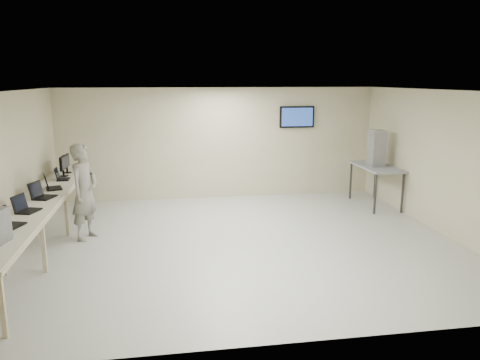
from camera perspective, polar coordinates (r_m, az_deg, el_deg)
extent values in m
cube|color=#AEB0A2|center=(8.87, 0.21, -7.55)|extent=(8.00, 7.00, 0.01)
cube|color=white|center=(8.36, 0.22, 10.84)|extent=(8.00, 7.00, 0.01)
cube|color=#C1B396|center=(11.93, -2.52, 4.48)|extent=(8.00, 0.01, 2.80)
cube|color=#C1B396|center=(5.18, 6.52, -5.83)|extent=(8.00, 0.01, 2.80)
cube|color=#C1B396|center=(8.80, -26.43, 0.45)|extent=(0.01, 7.00, 2.80)
cube|color=#C1B396|center=(9.96, 23.58, 1.93)|extent=(0.01, 7.00, 2.80)
cube|color=#313131|center=(12.23, 6.90, 7.66)|extent=(0.15, 0.04, 0.15)
cube|color=black|center=(12.19, 6.95, 7.64)|extent=(0.90, 0.06, 0.55)
cube|color=navy|center=(12.16, 7.00, 7.63)|extent=(0.82, 0.01, 0.47)
cube|color=beige|center=(8.80, -23.62, -2.77)|extent=(0.75, 6.00, 0.04)
cube|color=#BFAE8E|center=(8.72, -21.22, -2.91)|extent=(0.02, 6.00, 0.06)
cube|color=#BFAE8E|center=(6.28, -27.01, -13.34)|extent=(0.06, 0.06, 0.86)
cube|color=#BFAE8E|center=(8.18, -26.94, -7.46)|extent=(0.06, 0.06, 0.86)
cube|color=#BFAE8E|center=(8.02, -22.83, -7.47)|extent=(0.06, 0.06, 0.86)
cube|color=#BFAE8E|center=(9.83, -23.82, -4.01)|extent=(0.06, 0.06, 0.86)
cube|color=#BFAE8E|center=(9.69, -20.39, -3.95)|extent=(0.06, 0.06, 0.86)
cube|color=#BFAE8E|center=(11.67, -21.48, -1.39)|extent=(0.06, 0.06, 0.86)
cube|color=#BFAE8E|center=(11.55, -18.57, -1.30)|extent=(0.06, 0.06, 0.86)
cube|color=black|center=(7.58, -26.13, -5.07)|extent=(0.38, 0.45, 0.02)
cube|color=black|center=(7.58, -27.22, -4.00)|extent=(0.18, 0.36, 0.27)
cube|color=black|center=(7.58, -27.11, -3.99)|extent=(0.15, 0.32, 0.23)
cube|color=black|center=(8.30, -24.35, -3.47)|extent=(0.37, 0.43, 0.02)
cube|color=black|center=(8.30, -25.32, -2.52)|extent=(0.18, 0.35, 0.26)
cube|color=black|center=(8.30, -25.22, -2.52)|extent=(0.15, 0.31, 0.22)
cube|color=black|center=(9.12, -22.71, -1.98)|extent=(0.39, 0.46, 0.02)
cube|color=black|center=(9.12, -23.65, -1.06)|extent=(0.19, 0.38, 0.28)
cube|color=black|center=(9.12, -23.55, -1.06)|extent=(0.15, 0.33, 0.24)
cube|color=black|center=(9.82, -21.73, -0.95)|extent=(0.38, 0.45, 0.02)
cube|color=black|center=(9.82, -22.59, -0.11)|extent=(0.18, 0.37, 0.28)
cube|color=black|center=(9.82, -22.50, -0.11)|extent=(0.15, 0.32, 0.23)
cube|color=black|center=(10.64, -20.73, 0.08)|extent=(0.26, 0.35, 0.02)
cube|color=black|center=(10.64, -21.42, 0.75)|extent=(0.08, 0.32, 0.24)
cube|color=black|center=(10.64, -21.35, 0.75)|extent=(0.06, 0.28, 0.20)
cylinder|color=black|center=(11.02, -20.69, 0.47)|extent=(0.20, 0.20, 0.02)
cube|color=black|center=(11.01, -20.72, 0.92)|extent=(0.04, 0.03, 0.16)
cube|color=black|center=(10.97, -20.80, 1.95)|extent=(0.05, 0.45, 0.30)
cube|color=black|center=(10.97, -20.66, 1.95)|extent=(0.00, 0.41, 0.26)
cylinder|color=black|center=(11.40, -20.31, 0.86)|extent=(0.19, 0.19, 0.01)
cube|color=black|center=(11.39, -20.34, 1.27)|extent=(0.04, 0.03, 0.15)
cube|color=black|center=(11.35, -20.41, 2.22)|extent=(0.05, 0.43, 0.29)
cube|color=black|center=(11.35, -20.27, 2.22)|extent=(0.00, 0.39, 0.25)
imported|color=#595A51|center=(9.29, -18.45, -1.38)|extent=(0.68, 0.79, 1.84)
cube|color=gray|center=(11.62, 16.29, 1.57)|extent=(0.76, 1.63, 0.04)
cube|color=#313131|center=(10.95, 16.16, -1.67)|extent=(0.04, 0.04, 0.93)
cube|color=#313131|center=(12.22, 13.35, -0.10)|extent=(0.04, 0.04, 0.93)
cube|color=#313131|center=(11.25, 19.20, -1.51)|extent=(0.04, 0.04, 0.93)
cube|color=#313131|center=(12.48, 16.14, 0.00)|extent=(0.04, 0.04, 0.93)
cube|color=gray|center=(11.59, 16.23, 2.09)|extent=(0.32, 0.36, 0.17)
cube|color=gray|center=(11.57, 16.28, 2.92)|extent=(0.32, 0.36, 0.17)
cube|color=gray|center=(11.54, 16.33, 3.76)|extent=(0.32, 0.36, 0.17)
cube|color=gray|center=(11.52, 16.38, 4.60)|extent=(0.32, 0.36, 0.17)
cube|color=gray|center=(11.50, 16.44, 5.45)|extent=(0.32, 0.36, 0.17)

